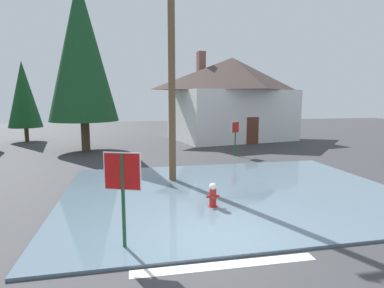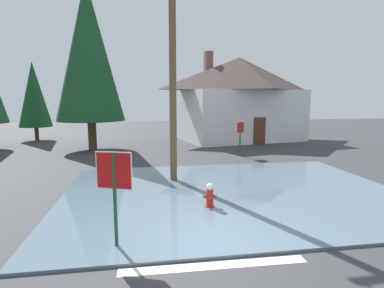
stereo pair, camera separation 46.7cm
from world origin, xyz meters
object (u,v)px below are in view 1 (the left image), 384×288
Objects in this scene: stop_sign_far at (235,132)px; fire_hydrant at (213,196)px; pine_tree_short_left at (24,94)px; house at (232,97)px; pine_tree_tall_left at (81,50)px; utility_pole at (172,70)px; stop_sign_near at (123,181)px.

fire_hydrant is at bearing -113.56° from stop_sign_far.
stop_sign_far is 16.95m from pine_tree_short_left.
pine_tree_tall_left is at bearing -161.29° from house.
stop_sign_far is 0.32× the size of pine_tree_short_left.
utility_pole is 7.28m from stop_sign_far.
stop_sign_near is 0.26× the size of utility_pole.
pine_tree_tall_left is at bearing 117.57° from utility_pole.
house reaches higher than pine_tree_short_left.
pine_tree_tall_left is (-11.18, -3.79, 2.88)m from house.
stop_sign_far is at bearing -22.58° from pine_tree_tall_left.
pine_tree_tall_left is 7.95m from pine_tree_short_left.
stop_sign_near is at bearing -68.17° from pine_tree_short_left.
utility_pole reaches higher than stop_sign_near.
stop_sign_near is 1.10× the size of stop_sign_far.
fire_hydrant is 0.13× the size of pine_tree_short_left.
pine_tree_tall_left reaches higher than stop_sign_near.
fire_hydrant is 14.42m from pine_tree_tall_left.
pine_tree_tall_left reaches higher than stop_sign_far.
pine_tree_tall_left is (-8.92, 3.71, 4.91)m from stop_sign_far.
pine_tree_short_left reaches higher than stop_sign_far.
pine_tree_short_left is (-7.84, 19.58, 2.08)m from stop_sign_near.
stop_sign_near is at bearing -108.53° from utility_pole.
fire_hydrant is at bearing -59.04° from pine_tree_short_left.
house is 1.02× the size of pine_tree_tall_left.
pine_tree_short_left reaches higher than stop_sign_near.
pine_tree_short_left is at bearing 147.05° from stop_sign_far.
pine_tree_short_left is at bearing 174.28° from house.
pine_tree_tall_left is at bearing -46.35° from pine_tree_short_left.
pine_tree_short_left is (-14.09, 9.13, 2.25)m from stop_sign_far.
house is at bearing 64.61° from stop_sign_near.
pine_tree_tall_left is (-4.51, 8.65, 1.87)m from utility_pole.
stop_sign_far is 0.19× the size of house.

